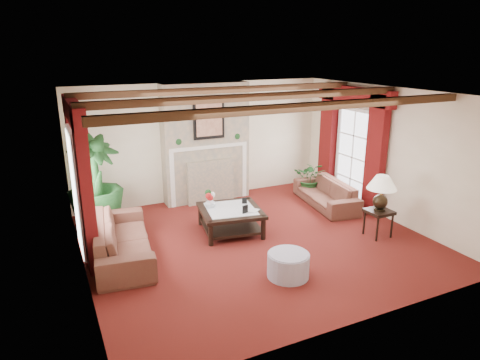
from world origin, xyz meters
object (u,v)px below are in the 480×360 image
sofa_left (122,233)px  sofa_right (326,189)px  coffee_table (231,220)px  side_table (378,223)px  ottoman (288,265)px  potted_palm (97,201)px

sofa_left → sofa_right: (4.64, 0.60, -0.07)m
sofa_right → coffee_table: 2.59m
sofa_right → coffee_table: sofa_right is taller
side_table → ottoman: side_table is taller
sofa_right → potted_palm: potted_palm is taller
coffee_table → side_table: size_ratio=2.19×
sofa_right → ottoman: size_ratio=3.02×
sofa_left → coffee_table: bearing=-78.2°
potted_palm → coffee_table: potted_palm is taller
sofa_left → side_table: bearing=-97.6°
coffee_table → ottoman: 1.95m
coffee_table → sofa_right: bearing=19.2°
sofa_left → coffee_table: sofa_left is taller
sofa_left → potted_palm: potted_palm is taller
sofa_left → side_table: 4.69m
potted_palm → coffee_table: bearing=-30.9°
coffee_table → sofa_left: bearing=-165.9°
sofa_left → coffee_table: size_ratio=2.04×
potted_palm → ottoman: 4.11m
coffee_table → ottoman: bearing=-77.0°
potted_palm → coffee_table: (2.29, -1.37, -0.30)m
coffee_table → ottoman: coffee_table is taller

